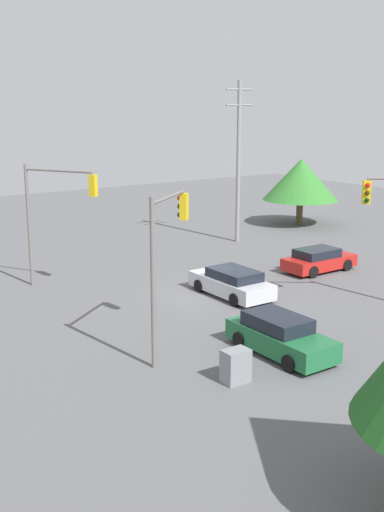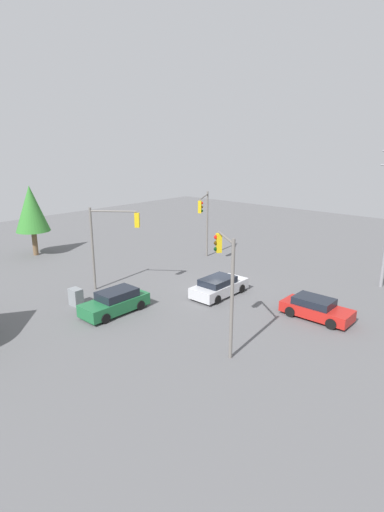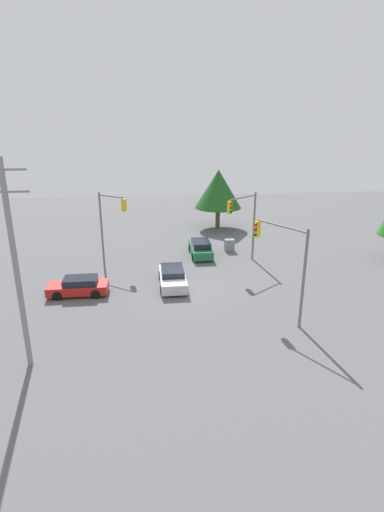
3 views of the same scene
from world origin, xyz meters
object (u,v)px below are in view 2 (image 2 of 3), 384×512
(sedan_silver, at_px, (219,286))
(sedan_green, at_px, (115,302))
(electrical_cabinet, at_px, (76,297))
(traffic_signal_main, at_px, (110,235))
(traffic_signal_aux, at_px, (226,273))
(sedan_red, at_px, (316,308))
(traffic_signal_cross, at_px, (205,215))

(sedan_silver, height_order, sedan_green, sedan_green)
(electrical_cabinet, bearing_deg, sedan_silver, -127.52)
(traffic_signal_main, relative_size, electrical_cabinet, 5.29)
(traffic_signal_aux, bearing_deg, sedan_green, 44.51)
(sedan_green, xyz_separation_m, traffic_signal_main, (3.54, -2.50, 3.56))
(sedan_green, height_order, traffic_signal_aux, traffic_signal_aux)
(traffic_signal_main, bearing_deg, electrical_cabinet, -118.73)
(sedan_red, xyz_separation_m, traffic_signal_main, (13.72, 5.42, 3.63))
(sedan_green, bearing_deg, traffic_signal_cross, -75.29)
(traffic_signal_aux, height_order, electrical_cabinet, traffic_signal_aux)
(traffic_signal_aux, distance_m, electrical_cabinet, 11.97)
(sedan_green, xyz_separation_m, electrical_cabinet, (3.01, 1.05, -0.13))
(sedan_green, distance_m, traffic_signal_cross, 14.05)
(sedan_silver, relative_size, traffic_signal_main, 0.75)
(traffic_signal_cross, height_order, electrical_cabinet, traffic_signal_cross)
(sedan_red, distance_m, traffic_signal_main, 15.19)
(traffic_signal_aux, bearing_deg, traffic_signal_main, 30.18)
(sedan_silver, relative_size, sedan_green, 1.03)
(sedan_silver, bearing_deg, electrical_cabinet, -127.52)
(sedan_green, distance_m, electrical_cabinet, 3.19)
(sedan_silver, relative_size, traffic_signal_aux, 0.74)
(sedan_red, xyz_separation_m, electrical_cabinet, (13.19, 8.97, -0.06))
(electrical_cabinet, bearing_deg, traffic_signal_main, -81.53)
(electrical_cabinet, bearing_deg, traffic_signal_cross, -88.23)
(electrical_cabinet, bearing_deg, sedan_red, -145.79)
(sedan_silver, distance_m, electrical_cabinet, 10.12)
(sedan_silver, bearing_deg, sedan_green, -114.33)
(sedan_red, distance_m, traffic_signal_cross, 15.06)
(sedan_green, relative_size, electrical_cabinet, 3.85)
(sedan_silver, bearing_deg, traffic_signal_aux, -49.75)
(sedan_silver, height_order, traffic_signal_aux, traffic_signal_aux)
(traffic_signal_aux, bearing_deg, sedan_red, -68.84)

